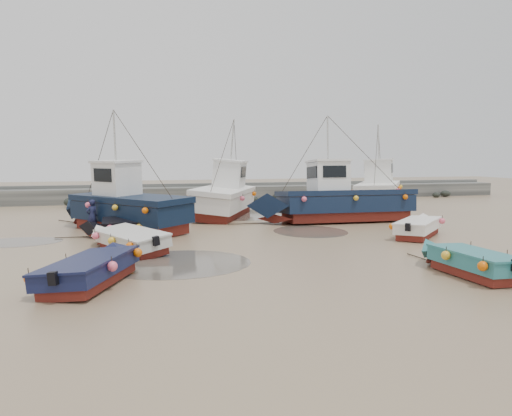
{
  "coord_description": "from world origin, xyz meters",
  "views": [
    {
      "loc": [
        -5.38,
        -20.78,
        3.9
      ],
      "look_at": [
        0.79,
        2.15,
        1.4
      ],
      "focal_mm": 35.0,
      "sensor_mm": 36.0,
      "label": 1
    }
  ],
  "objects_px": {
    "dinghy_4": "(131,225)",
    "cabin_boat_3": "(379,189)",
    "dinghy_2": "(467,258)",
    "person": "(93,233)",
    "dinghy_0": "(129,237)",
    "cabin_boat_1": "(225,196)",
    "cabin_boat_2": "(336,200)",
    "dinghy_3": "(420,225)",
    "dinghy_1": "(96,265)",
    "cabin_boat_0": "(122,205)"
  },
  "relations": [
    {
      "from": "dinghy_4",
      "to": "cabin_boat_3",
      "type": "relative_size",
      "value": 0.63
    },
    {
      "from": "dinghy_2",
      "to": "person",
      "type": "bearing_deg",
      "value": 132.78
    },
    {
      "from": "dinghy_0",
      "to": "cabin_boat_1",
      "type": "relative_size",
      "value": 0.59
    },
    {
      "from": "cabin_boat_1",
      "to": "cabin_boat_2",
      "type": "bearing_deg",
      "value": -14.15
    },
    {
      "from": "dinghy_0",
      "to": "dinghy_3",
      "type": "relative_size",
      "value": 1.25
    },
    {
      "from": "dinghy_2",
      "to": "cabin_boat_2",
      "type": "xyz_separation_m",
      "value": [
        1.24,
        13.25,
        0.75
      ]
    },
    {
      "from": "cabin_boat_3",
      "to": "person",
      "type": "xyz_separation_m",
      "value": [
        -20.44,
        -7.83,
        -1.35
      ]
    },
    {
      "from": "cabin_boat_2",
      "to": "cabin_boat_3",
      "type": "height_order",
      "value": "same"
    },
    {
      "from": "dinghy_1",
      "to": "cabin_boat_3",
      "type": "bearing_deg",
      "value": 65.02
    },
    {
      "from": "dinghy_1",
      "to": "dinghy_3",
      "type": "relative_size",
      "value": 1.26
    },
    {
      "from": "dinghy_3",
      "to": "cabin_boat_3",
      "type": "xyz_separation_m",
      "value": [
        4.97,
        13.02,
        0.8
      ]
    },
    {
      "from": "dinghy_4",
      "to": "dinghy_2",
      "type": "bearing_deg",
      "value": -135.47
    },
    {
      "from": "dinghy_4",
      "to": "cabin_boat_1",
      "type": "distance_m",
      "value": 9.25
    },
    {
      "from": "dinghy_0",
      "to": "dinghy_3",
      "type": "distance_m",
      "value": 13.74
    },
    {
      "from": "dinghy_3",
      "to": "cabin_boat_1",
      "type": "distance_m",
      "value": 13.02
    },
    {
      "from": "dinghy_1",
      "to": "cabin_boat_2",
      "type": "bearing_deg",
      "value": 62.96
    },
    {
      "from": "dinghy_2",
      "to": "cabin_boat_3",
      "type": "distance_m",
      "value": 21.91
    },
    {
      "from": "cabin_boat_1",
      "to": "dinghy_1",
      "type": "bearing_deg",
      "value": -89.25
    },
    {
      "from": "dinghy_1",
      "to": "dinghy_4",
      "type": "distance_m",
      "value": 9.05
    },
    {
      "from": "dinghy_1",
      "to": "person",
      "type": "xyz_separation_m",
      "value": [
        -0.67,
        10.5,
        -0.54
      ]
    },
    {
      "from": "dinghy_0",
      "to": "cabin_boat_1",
      "type": "xyz_separation_m",
      "value": [
        6.23,
        10.67,
        0.78
      ]
    },
    {
      "from": "dinghy_4",
      "to": "person",
      "type": "xyz_separation_m",
      "value": [
        -1.88,
        1.53,
        -0.55
      ]
    },
    {
      "from": "cabin_boat_3",
      "to": "person",
      "type": "distance_m",
      "value": 21.92
    },
    {
      "from": "dinghy_4",
      "to": "cabin_boat_2",
      "type": "height_order",
      "value": "cabin_boat_2"
    },
    {
      "from": "dinghy_3",
      "to": "cabin_boat_0",
      "type": "xyz_separation_m",
      "value": [
        -13.96,
        5.78,
        0.79
      ]
    },
    {
      "from": "person",
      "to": "cabin_boat_1",
      "type": "bearing_deg",
      "value": -179.69
    },
    {
      "from": "dinghy_4",
      "to": "cabin_boat_3",
      "type": "xyz_separation_m",
      "value": [
        18.56,
        9.35,
        0.79
      ]
    },
    {
      "from": "dinghy_2",
      "to": "dinghy_3",
      "type": "xyz_separation_m",
      "value": [
        3.04,
        7.35,
        -0.01
      ]
    },
    {
      "from": "dinghy_1",
      "to": "dinghy_3",
      "type": "xyz_separation_m",
      "value": [
        14.79,
        5.3,
        0.0
      ]
    },
    {
      "from": "dinghy_2",
      "to": "cabin_boat_3",
      "type": "relative_size",
      "value": 0.6
    },
    {
      "from": "cabin_boat_3",
      "to": "cabin_boat_2",
      "type": "bearing_deg",
      "value": -100.09
    },
    {
      "from": "dinghy_2",
      "to": "person",
      "type": "distance_m",
      "value": 17.67
    },
    {
      "from": "cabin_boat_2",
      "to": "dinghy_1",
      "type": "bearing_deg",
      "value": 132.64
    },
    {
      "from": "dinghy_2",
      "to": "dinghy_0",
      "type": "bearing_deg",
      "value": 143.81
    },
    {
      "from": "dinghy_0",
      "to": "dinghy_1",
      "type": "bearing_deg",
      "value": -126.71
    },
    {
      "from": "dinghy_3",
      "to": "person",
      "type": "xyz_separation_m",
      "value": [
        -15.46,
        5.2,
        -0.55
      ]
    },
    {
      "from": "person",
      "to": "dinghy_4",
      "type": "bearing_deg",
      "value": 107.04
    },
    {
      "from": "dinghy_2",
      "to": "dinghy_4",
      "type": "distance_m",
      "value": 15.26
    },
    {
      "from": "dinghy_0",
      "to": "cabin_boat_0",
      "type": "distance_m",
      "value": 5.91
    },
    {
      "from": "dinghy_3",
      "to": "cabin_boat_2",
      "type": "bearing_deg",
      "value": 153.02
    },
    {
      "from": "cabin_boat_2",
      "to": "dinghy_0",
      "type": "bearing_deg",
      "value": 118.43
    },
    {
      "from": "dinghy_3",
      "to": "cabin_boat_3",
      "type": "distance_m",
      "value": 13.96
    },
    {
      "from": "cabin_boat_2",
      "to": "cabin_boat_3",
      "type": "relative_size",
      "value": 1.22
    },
    {
      "from": "cabin_boat_2",
      "to": "person",
      "type": "xyz_separation_m",
      "value": [
        -13.66,
        -0.7,
        -1.31
      ]
    },
    {
      "from": "dinghy_0",
      "to": "cabin_boat_3",
      "type": "distance_m",
      "value": 22.85
    },
    {
      "from": "dinghy_2",
      "to": "cabin_boat_1",
      "type": "distance_m",
      "value": 18.52
    },
    {
      "from": "dinghy_4",
      "to": "cabin_boat_2",
      "type": "xyz_separation_m",
      "value": [
        11.78,
        2.23,
        0.75
      ]
    },
    {
      "from": "dinghy_3",
      "to": "cabin_boat_2",
      "type": "relative_size",
      "value": 0.44
    },
    {
      "from": "dinghy_2",
      "to": "cabin_boat_3",
      "type": "xyz_separation_m",
      "value": [
        8.01,
        20.38,
        0.79
      ]
    },
    {
      "from": "dinghy_3",
      "to": "person",
      "type": "height_order",
      "value": "dinghy_3"
    }
  ]
}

